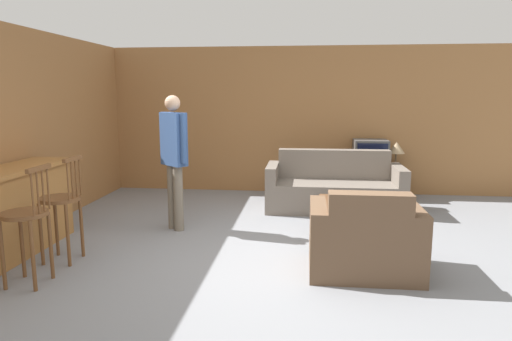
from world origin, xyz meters
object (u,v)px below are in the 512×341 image
at_px(bar_chair_near, 26,222).
at_px(tv, 370,153).
at_px(coffee_table, 341,207).
at_px(couch_far, 334,189).
at_px(tv_unit, 369,182).
at_px(person_by_window, 174,154).
at_px(table_lamp, 396,148).
at_px(armchair_near, 365,242).
at_px(bar_chair_mid, 61,206).

xyz_separation_m(bar_chair_near, tv, (3.66, 4.11, 0.16)).
distance_m(coffee_table, tv, 2.30).
distance_m(couch_far, tv_unit, 1.14).
distance_m(bar_chair_near, coffee_table, 3.59).
xyz_separation_m(bar_chair_near, tv_unit, (3.66, 4.11, -0.34)).
height_order(coffee_table, tv_unit, tv_unit).
relative_size(bar_chair_near, person_by_window, 0.64).
relative_size(couch_far, table_lamp, 4.68).
bearing_deg(bar_chair_near, coffee_table, 32.72).
bearing_deg(person_by_window, table_lamp, 34.74).
bearing_deg(armchair_near, tv, 81.80).
bearing_deg(bar_chair_near, table_lamp, 45.15).
xyz_separation_m(bar_chair_mid, tv_unit, (3.66, 3.50, -0.34)).
height_order(tv_unit, tv, tv).
distance_m(bar_chair_mid, person_by_window, 1.58).
distance_m(bar_chair_near, tv, 5.50).
bearing_deg(tv, bar_chair_near, -131.70).
relative_size(couch_far, coffee_table, 2.07).
height_order(tv_unit, table_lamp, table_lamp).
bearing_deg(bar_chair_mid, couch_far, 40.50).
height_order(table_lamp, person_by_window, person_by_window).
relative_size(coffee_table, table_lamp, 2.26).
height_order(coffee_table, table_lamp, table_lamp).
xyz_separation_m(bar_chair_near, bar_chair_mid, (-0.00, 0.61, 0.00)).
height_order(bar_chair_near, couch_far, bar_chair_near).
bearing_deg(armchair_near, person_by_window, 151.42).
relative_size(bar_chair_mid, tv, 1.99).
xyz_separation_m(couch_far, person_by_window, (-2.14, -1.31, 0.69)).
distance_m(tv, person_by_window, 3.59).
bearing_deg(coffee_table, bar_chair_near, -147.28).
bearing_deg(table_lamp, tv_unit, 180.00).
bearing_deg(couch_far, table_lamp, 40.63).
bearing_deg(couch_far, tv, 54.75).
distance_m(couch_far, armchair_near, 2.56).
xyz_separation_m(armchair_near, tv, (0.50, 3.48, 0.44)).
height_order(armchair_near, coffee_table, armchair_near).
height_order(couch_far, person_by_window, person_by_window).
xyz_separation_m(coffee_table, tv, (0.64, 2.17, 0.43)).
bearing_deg(bar_chair_mid, person_by_window, 55.55).
bearing_deg(bar_chair_near, armchair_near, 11.18).
distance_m(armchair_near, coffee_table, 1.32).
bearing_deg(tv, coffee_table, -106.53).
height_order(couch_far, coffee_table, couch_far).
relative_size(bar_chair_mid, couch_far, 0.55).
distance_m(coffee_table, table_lamp, 2.48).
bearing_deg(person_by_window, couch_far, 31.39).
xyz_separation_m(armchair_near, tv_unit, (0.50, 3.49, -0.06)).
bearing_deg(couch_far, person_by_window, -148.61).
bearing_deg(bar_chair_near, tv, 48.30).
bearing_deg(couch_far, tv_unit, 54.84).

